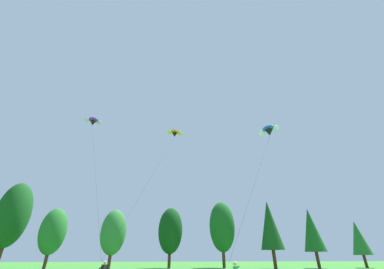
% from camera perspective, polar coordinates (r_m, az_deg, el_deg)
% --- Properties ---
extents(treeline_tree_b, '(5.91, 5.91, 15.22)m').
position_cam_1_polar(treeline_tree_b, '(58.94, -37.12, -15.03)').
color(treeline_tree_b, '#472D19').
rests_on(treeline_tree_b, ground_plane).
extents(treeline_tree_c, '(4.49, 4.49, 9.97)m').
position_cam_1_polar(treeline_tree_c, '(52.35, -30.46, -19.42)').
color(treeline_tree_c, '#472D19').
rests_on(treeline_tree_c, ground_plane).
extents(treeline_tree_d, '(4.43, 4.43, 9.74)m').
position_cam_1_polar(treeline_tree_d, '(48.07, -18.39, -21.38)').
color(treeline_tree_d, '#472D19').
rests_on(treeline_tree_d, ground_plane).
extents(treeline_tree_e, '(4.74, 4.74, 10.87)m').
position_cam_1_polar(treeline_tree_e, '(50.80, -5.23, -22.01)').
color(treeline_tree_e, '#472D19').
rests_on(treeline_tree_e, ground_plane).
extents(treeline_tree_f, '(5.16, 5.16, 12.43)m').
position_cam_1_polar(treeline_tree_f, '(52.82, 7.24, -21.08)').
color(treeline_tree_f, '#472D19').
rests_on(treeline_tree_f, ground_plane).
extents(treeline_tree_g, '(4.18, 4.18, 11.71)m').
position_cam_1_polar(treeline_tree_g, '(50.14, 18.20, -19.93)').
color(treeline_tree_g, '#472D19').
rests_on(treeline_tree_g, ground_plane).
extents(treeline_tree_h, '(3.95, 3.95, 10.67)m').
position_cam_1_polar(treeline_tree_h, '(55.23, 26.80, -19.74)').
color(treeline_tree_h, '#472D19').
rests_on(treeline_tree_h, ground_plane).
extents(treeline_tree_i, '(3.49, 3.49, 8.59)m').
position_cam_1_polar(treeline_tree_i, '(62.50, 35.16, -19.65)').
color(treeline_tree_i, '#472D19').
rests_on(treeline_tree_i, ground_plane).
extents(parafoil_kite_high_purple, '(10.69, 19.30, 23.08)m').
position_cam_1_polar(parafoil_kite_high_purple, '(46.87, -22.73, 2.94)').
color(parafoil_kite_high_purple, purple).
extents(parafoil_kite_mid_blue_white, '(10.51, 11.58, 16.08)m').
position_cam_1_polar(parafoil_kite_mid_blue_white, '(33.20, 18.01, 0.92)').
color(parafoil_kite_mid_blue_white, blue).
extents(parafoil_kite_far_orange, '(7.40, 19.47, 21.85)m').
position_cam_1_polar(parafoil_kite_far_orange, '(44.81, -4.20, 0.31)').
color(parafoil_kite_far_orange, orange).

